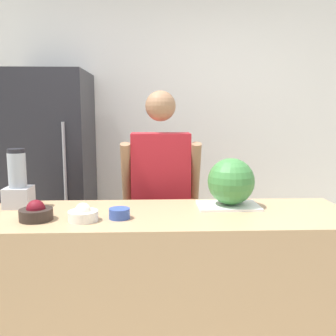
{
  "coord_description": "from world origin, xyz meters",
  "views": [
    {
      "loc": [
        -0.08,
        -1.7,
        1.5
      ],
      "look_at": [
        0.0,
        0.36,
        1.19
      ],
      "focal_mm": 40.0,
      "sensor_mm": 36.0,
      "label": 1
    }
  ],
  "objects_px": {
    "person": "(161,203)",
    "bowl_small_blue": "(119,213)",
    "bowl_cherries": "(36,213)",
    "watermelon": "(231,181)",
    "bowl_cream": "(83,214)",
    "refrigerator": "(52,178)",
    "blender": "(18,184)"
  },
  "relations": [
    {
      "from": "bowl_cherries",
      "to": "bowl_cream",
      "type": "height_order",
      "value": "bowl_cherries"
    },
    {
      "from": "watermelon",
      "to": "refrigerator",
      "type": "bearing_deg",
      "value": 140.29
    },
    {
      "from": "refrigerator",
      "to": "blender",
      "type": "height_order",
      "value": "refrigerator"
    },
    {
      "from": "bowl_cherries",
      "to": "bowl_small_blue",
      "type": "height_order",
      "value": "bowl_cherries"
    },
    {
      "from": "bowl_cherries",
      "to": "bowl_small_blue",
      "type": "bearing_deg",
      "value": 1.66
    },
    {
      "from": "refrigerator",
      "to": "person",
      "type": "relative_size",
      "value": 1.12
    },
    {
      "from": "person",
      "to": "bowl_cherries",
      "type": "xyz_separation_m",
      "value": [
        -0.67,
        -0.74,
        0.14
      ]
    },
    {
      "from": "bowl_cherries",
      "to": "refrigerator",
      "type": "bearing_deg",
      "value": 101.8
    },
    {
      "from": "bowl_cream",
      "to": "bowl_small_blue",
      "type": "bearing_deg",
      "value": 10.79
    },
    {
      "from": "refrigerator",
      "to": "bowl_cream",
      "type": "relative_size",
      "value": 11.93
    },
    {
      "from": "person",
      "to": "blender",
      "type": "height_order",
      "value": "person"
    },
    {
      "from": "bowl_cream",
      "to": "bowl_small_blue",
      "type": "relative_size",
      "value": 1.39
    },
    {
      "from": "watermelon",
      "to": "bowl_cherries",
      "type": "relative_size",
      "value": 1.61
    },
    {
      "from": "bowl_small_blue",
      "to": "bowl_cherries",
      "type": "bearing_deg",
      "value": -178.34
    },
    {
      "from": "refrigerator",
      "to": "blender",
      "type": "distance_m",
      "value": 1.11
    },
    {
      "from": "bowl_small_blue",
      "to": "watermelon",
      "type": "bearing_deg",
      "value": 19.54
    },
    {
      "from": "bowl_cream",
      "to": "blender",
      "type": "relative_size",
      "value": 0.44
    },
    {
      "from": "blender",
      "to": "bowl_cherries",
      "type": "bearing_deg",
      "value": -56.37
    },
    {
      "from": "watermelon",
      "to": "bowl_cherries",
      "type": "bearing_deg",
      "value": -167.4
    },
    {
      "from": "person",
      "to": "bowl_cream",
      "type": "relative_size",
      "value": 10.7
    },
    {
      "from": "bowl_cherries",
      "to": "blender",
      "type": "bearing_deg",
      "value": 123.63
    },
    {
      "from": "refrigerator",
      "to": "bowl_cream",
      "type": "xyz_separation_m",
      "value": [
        0.53,
        -1.39,
        0.06
      ]
    },
    {
      "from": "person",
      "to": "watermelon",
      "type": "relative_size",
      "value": 5.95
    },
    {
      "from": "watermelon",
      "to": "bowl_cream",
      "type": "relative_size",
      "value": 1.8
    },
    {
      "from": "blender",
      "to": "person",
      "type": "bearing_deg",
      "value": 28.28
    },
    {
      "from": "refrigerator",
      "to": "bowl_cherries",
      "type": "distance_m",
      "value": 1.4
    },
    {
      "from": "refrigerator",
      "to": "watermelon",
      "type": "height_order",
      "value": "refrigerator"
    },
    {
      "from": "person",
      "to": "bowl_cherries",
      "type": "distance_m",
      "value": 1.0
    },
    {
      "from": "refrigerator",
      "to": "bowl_cream",
      "type": "distance_m",
      "value": 1.49
    },
    {
      "from": "person",
      "to": "bowl_small_blue",
      "type": "height_order",
      "value": "person"
    },
    {
      "from": "person",
      "to": "bowl_cream",
      "type": "xyz_separation_m",
      "value": [
        -0.42,
        -0.76,
        0.13
      ]
    },
    {
      "from": "person",
      "to": "bowl_small_blue",
      "type": "distance_m",
      "value": 0.77
    }
  ]
}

